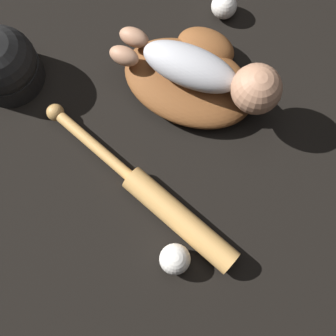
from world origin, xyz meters
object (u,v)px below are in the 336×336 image
(baseball_glove, at_px, (192,76))
(baseball_spare, at_px, (224,6))
(baseball, at_px, (175,259))
(baby_figure, at_px, (211,74))
(baseball_cap, at_px, (3,64))
(baseball_bat, at_px, (160,202))

(baseball_glove, height_order, baseball_spare, baseball_glove)
(baseball, distance_m, baseball_spare, 0.65)
(baby_figure, xyz_separation_m, baseball, (0.20, -0.35, -0.08))
(baseball_glove, height_order, baby_figure, baby_figure)
(baseball_glove, relative_size, baseball_cap, 1.60)
(baseball_glove, distance_m, baby_figure, 0.10)
(baseball_bat, height_order, baseball_cap, baseball_cap)
(baseball_bat, bearing_deg, baseball, -34.28)
(baby_figure, height_order, baseball_cap, baby_figure)
(baby_figure, distance_m, baseball_bat, 0.31)
(baseball_bat, distance_m, baseball, 0.13)
(baseball_spare, bearing_deg, baby_figure, -59.65)
(baby_figure, relative_size, baseball_bat, 0.72)
(baseball, relative_size, baseball_cap, 0.29)
(baseball_bat, relative_size, baseball, 8.22)
(baseball_cap, bearing_deg, baby_figure, 35.22)
(baseball_spare, bearing_deg, baseball, -60.09)
(baseball, distance_m, baseball_cap, 0.61)
(baby_figure, height_order, baseball_bat, baby_figure)
(baseball, bearing_deg, baseball_spare, 119.91)
(baby_figure, height_order, baseball_spare, baby_figure)
(baseball_spare, height_order, baseball_cap, baseball_cap)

